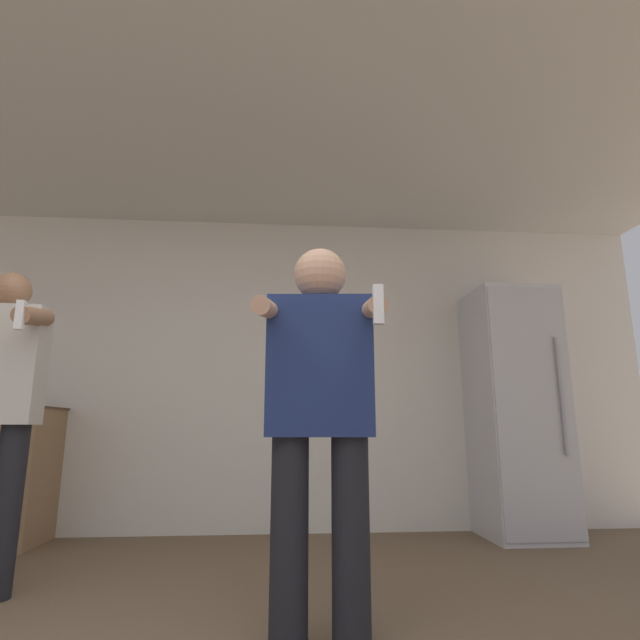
# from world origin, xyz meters

# --- Properties ---
(wall_back) EXTENTS (7.00, 0.06, 2.55)m
(wall_back) POSITION_xyz_m (0.00, 2.88, 1.27)
(wall_back) COLOR silver
(wall_back) RESTS_ON ground_plane
(ceiling_slab) EXTENTS (7.00, 3.37, 0.05)m
(ceiling_slab) POSITION_xyz_m (0.00, 1.42, 2.57)
(ceiling_slab) COLOR silver
(ceiling_slab) RESTS_ON wall_back
(refrigerator) EXTENTS (0.61, 0.64, 1.88)m
(refrigerator) POSITION_xyz_m (2.21, 2.54, 0.94)
(refrigerator) COLOR silver
(refrigerator) RESTS_ON ground_plane
(person_woman_foreground) EXTENTS (0.52, 0.54, 1.57)m
(person_woman_foreground) POSITION_xyz_m (0.54, 0.79, 0.88)
(person_woman_foreground) COLOR black
(person_woman_foreground) RESTS_ON ground_plane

